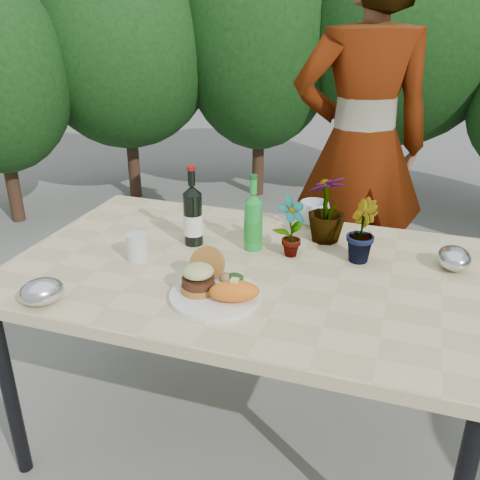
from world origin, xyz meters
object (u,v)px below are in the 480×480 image
(person, at_px, (361,148))
(wine_bottle, at_px, (193,216))
(patio_table, at_px, (247,281))
(dinner_plate, at_px, (216,296))

(person, bearing_deg, wine_bottle, 41.00)
(patio_table, relative_size, person, 0.86)
(patio_table, height_order, dinner_plate, dinner_plate)
(patio_table, bearing_deg, dinner_plate, -96.16)
(person, bearing_deg, patio_table, 55.69)
(wine_bottle, relative_size, person, 0.16)
(dinner_plate, height_order, wine_bottle, wine_bottle)
(patio_table, bearing_deg, wine_bottle, 155.65)
(dinner_plate, bearing_deg, person, 78.10)
(dinner_plate, relative_size, person, 0.15)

